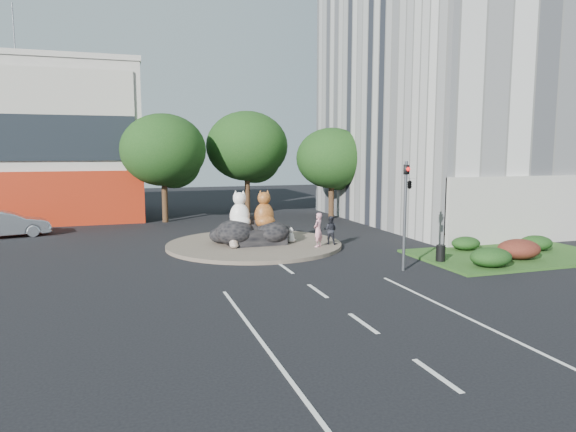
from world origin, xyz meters
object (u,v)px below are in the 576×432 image
object	(u,v)px
cat_tabby	(264,209)
kitten_calico	(234,240)
cat_white	(240,209)
kitten_white	(291,235)
litter_bin	(441,253)
pedestrian_dark	(330,230)
parked_car	(6,224)
pedestrian_pink	(318,230)

from	to	relation	value
cat_tabby	kitten_calico	world-z (taller)	cat_tabby
cat_white	kitten_white	xyz separation A→B (m)	(2.91, -0.43, -1.53)
litter_bin	cat_white	bearing A→B (deg)	139.41
kitten_white	pedestrian_dark	size ratio (longest dim) A/B	0.55
cat_tabby	cat_white	bearing A→B (deg)	170.83
cat_tabby	kitten_white	size ratio (longest dim) A/B	2.42
cat_white	parked_car	world-z (taller)	cat_white
litter_bin	kitten_calico	bearing A→B (deg)	146.04
kitten_calico	kitten_white	bearing A→B (deg)	31.83
cat_white	parked_car	xyz separation A→B (m)	(-13.32, 7.99, -1.35)
litter_bin	cat_tabby	bearing A→B (deg)	134.83
pedestrian_dark	litter_bin	xyz separation A→B (m)	(3.50, -5.50, -0.49)
kitten_white	pedestrian_pink	world-z (taller)	pedestrian_pink
pedestrian_dark	pedestrian_pink	bearing A→B (deg)	62.80
cat_white	pedestrian_dark	xyz separation A→B (m)	(4.85, -1.66, -1.17)
pedestrian_dark	parked_car	bearing A→B (deg)	6.41
kitten_white	pedestrian_dark	xyz separation A→B (m)	(1.95, -1.23, 0.36)
cat_tabby	litter_bin	bearing A→B (deg)	-48.10
kitten_calico	cat_white	bearing A→B (deg)	82.52
kitten_white	pedestrian_dark	bearing A→B (deg)	-80.67
cat_white	pedestrian_dark	world-z (taller)	cat_white
kitten_calico	pedestrian_pink	distance (m)	4.65
pedestrian_dark	kitten_white	bearing A→B (deg)	2.06
kitten_calico	pedestrian_pink	world-z (taller)	pedestrian_pink
kitten_white	pedestrian_pink	bearing A→B (deg)	-108.57
cat_tabby	kitten_white	world-z (taller)	cat_tabby
parked_car	kitten_white	bearing A→B (deg)	-130.02
cat_white	parked_car	distance (m)	15.59
pedestrian_pink	litter_bin	world-z (taller)	pedestrian_pink
pedestrian_pink	cat_tabby	bearing A→B (deg)	-81.86
cat_tabby	kitten_calico	bearing A→B (deg)	-156.80
cat_white	parked_car	size ratio (longest dim) A/B	0.43
kitten_calico	litter_bin	bearing A→B (deg)	-13.46
cat_tabby	pedestrian_pink	distance (m)	3.39
cat_tabby	parked_car	bearing A→B (deg)	148.12
pedestrian_pink	pedestrian_dark	distance (m)	1.09
pedestrian_pink	pedestrian_dark	bearing A→B (deg)	165.32
cat_white	kitten_calico	xyz separation A→B (m)	(-0.60, -1.13, -1.51)
parked_car	litter_bin	bearing A→B (deg)	-137.56
cat_tabby	pedestrian_dark	bearing A→B (deg)	-26.41
cat_white	cat_tabby	distance (m)	1.40
litter_bin	kitten_white	bearing A→B (deg)	128.98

